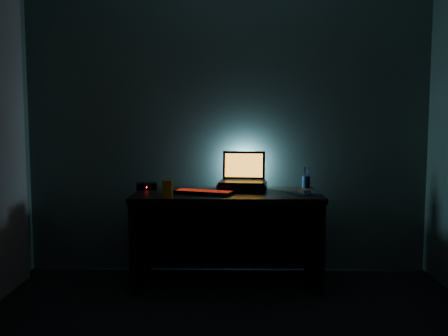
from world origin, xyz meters
The scene contains 11 objects.
room centered at (0.00, 0.00, 1.25)m, with size 3.50×4.00×2.50m.
desk centered at (0.00, 1.67, 0.49)m, with size 1.50×0.70×0.75m.
curtain centered at (-1.71, 1.42, 1.15)m, with size 0.06×0.65×2.30m, color beige.
riser centered at (0.13, 1.74, 0.78)m, with size 0.40×0.30×0.06m, color black.
laptop centered at (0.13, 1.79, 0.87)m, with size 0.41×0.32×0.26m.
keyboard centered at (-0.18, 1.53, 0.76)m, with size 0.48×0.29×0.03m.
mousepad centered at (0.62, 1.55, 0.75)m, with size 0.22×0.20×0.00m, color #0B2B50.
mouse centered at (0.62, 1.55, 0.77)m, with size 0.06×0.10×0.03m, color gray.
pen_cup centered at (0.68, 1.91, 0.80)m, with size 0.07×0.07×0.10m, color black.
juice_glass centered at (-0.44, 1.32, 0.82)m, with size 0.08×0.08×0.13m, color orange.
router centered at (-0.68, 1.78, 0.78)m, with size 0.19×0.16×0.06m.
Camera 1 is at (0.03, -2.37, 1.33)m, focal length 40.00 mm.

